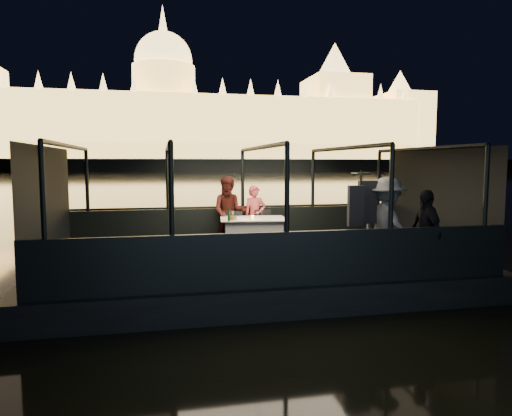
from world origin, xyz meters
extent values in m
plane|color=black|center=(0.00, 80.00, 0.00)|extent=(500.00, 500.00, 0.00)
cube|color=black|center=(0.00, 0.00, 0.00)|extent=(8.60, 4.40, 1.00)
cube|color=black|center=(0.00, 0.00, 0.48)|extent=(8.00, 4.00, 0.04)
cube|color=black|center=(0.00, 2.00, 0.95)|extent=(8.00, 0.08, 0.90)
cube|color=black|center=(0.00, -2.00, 0.95)|extent=(8.00, 0.08, 0.90)
cube|color=#423D33|center=(0.00, 210.00, 1.00)|extent=(400.00, 140.00, 6.00)
cube|color=silver|center=(0.05, 0.98, 0.89)|extent=(1.56, 1.21, 0.77)
cube|color=black|center=(-0.28, 1.43, 0.95)|extent=(0.52, 0.52, 0.86)
cube|color=black|center=(0.41, 1.43, 0.95)|extent=(0.41, 0.41, 0.87)
imported|color=#CC4A4D|center=(0.24, 1.70, 1.25)|extent=(0.53, 0.36, 1.46)
imported|color=#441813|center=(-0.38, 1.70, 1.25)|extent=(0.93, 0.80, 1.67)
imported|color=silver|center=(2.06, -1.38, 1.35)|extent=(0.93, 1.26, 1.74)
imported|color=black|center=(2.70, -1.61, 1.35)|extent=(0.41, 0.91, 1.53)
cylinder|color=#133615|center=(-0.55, 0.59, 1.42)|extent=(0.07, 0.07, 0.29)
cylinder|color=brown|center=(-0.44, 0.81, 1.31)|extent=(0.21, 0.21, 0.08)
cylinder|color=gold|center=(0.01, 0.81, 1.31)|extent=(0.06, 0.06, 0.08)
cylinder|color=white|center=(0.26, 0.62, 1.27)|extent=(0.32, 0.32, 0.02)
cylinder|color=white|center=(-0.36, 0.99, 1.27)|extent=(0.27, 0.27, 0.01)
camera|label=1|loc=(-1.95, -8.94, 2.48)|focal=32.00mm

